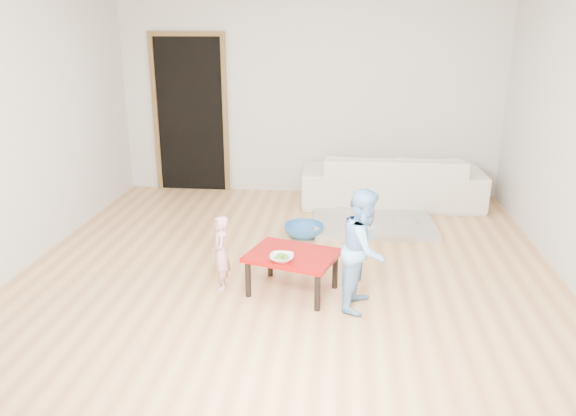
% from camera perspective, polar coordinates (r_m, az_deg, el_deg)
% --- Properties ---
extents(floor, '(5.00, 5.00, 0.01)m').
position_cam_1_polar(floor, '(5.42, 0.22, -5.86)').
color(floor, tan).
rests_on(floor, ground).
extents(back_wall, '(5.00, 0.02, 2.60)m').
position_cam_1_polar(back_wall, '(7.49, 2.19, 11.28)').
color(back_wall, beige).
rests_on(back_wall, floor).
extents(left_wall, '(0.02, 5.00, 2.60)m').
position_cam_1_polar(left_wall, '(5.83, -25.24, 7.50)').
color(left_wall, beige).
rests_on(left_wall, floor).
extents(doorway, '(1.02, 0.08, 2.11)m').
position_cam_1_polar(doorway, '(7.78, -9.84, 9.25)').
color(doorway, brown).
rests_on(doorway, back_wall).
extents(sofa, '(2.27, 0.93, 0.66)m').
position_cam_1_polar(sofa, '(7.25, 10.48, 2.89)').
color(sofa, beige).
rests_on(sofa, floor).
extents(cushion, '(0.56, 0.52, 0.13)m').
position_cam_1_polar(cushion, '(7.03, 7.12, 4.00)').
color(cushion, orange).
rests_on(cushion, sofa).
extents(red_table, '(0.85, 0.73, 0.36)m').
position_cam_1_polar(red_table, '(4.84, 0.44, -6.60)').
color(red_table, '#970808').
rests_on(red_table, floor).
extents(bowl, '(0.20, 0.20, 0.05)m').
position_cam_1_polar(bowl, '(4.62, -0.63, -5.08)').
color(bowl, white).
rests_on(bowl, red_table).
extents(broccoli, '(0.12, 0.12, 0.06)m').
position_cam_1_polar(broccoli, '(4.62, -0.63, -5.04)').
color(broccoli, '#2D5919').
rests_on(broccoli, red_table).
extents(child_pink, '(0.22, 0.28, 0.66)m').
position_cam_1_polar(child_pink, '(4.89, -6.86, -4.56)').
color(child_pink, '#D96377').
rests_on(child_pink, floor).
extents(child_blue, '(0.49, 0.56, 1.00)m').
position_cam_1_polar(child_blue, '(4.54, 7.73, -4.16)').
color(child_blue, '#69BCF3').
rests_on(child_blue, floor).
extents(basin, '(0.43, 0.43, 0.13)m').
position_cam_1_polar(basin, '(6.11, 1.63, -2.31)').
color(basin, '#2C66A9').
rests_on(basin, floor).
extents(blanket, '(1.43, 1.22, 0.07)m').
position_cam_1_polar(blanket, '(6.58, 8.57, -1.29)').
color(blanket, '#BDB5A7').
rests_on(blanket, floor).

